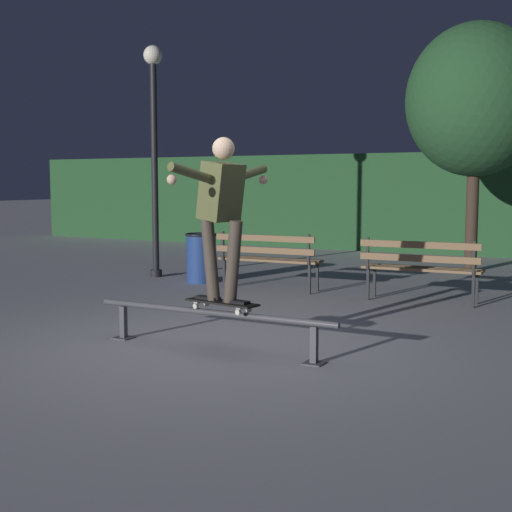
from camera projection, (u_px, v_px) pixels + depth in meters
ground_plane at (220, 347)px, 6.90m from camera, size 90.00×90.00×0.00m
hedge_backdrop at (457, 203)px, 15.95m from camera, size 24.00×1.20×2.30m
grind_rail at (211, 319)px, 6.73m from camera, size 2.64×0.18×0.40m
skateboard at (222, 303)px, 6.66m from camera, size 0.80×0.32×0.09m
skateboarder at (222, 205)px, 6.56m from camera, size 0.63×1.39×1.56m
park_bench_leftmost at (268, 255)px, 10.44m from camera, size 1.62×0.48×0.88m
park_bench_left_center at (421, 264)px, 9.35m from camera, size 1.62×0.48×0.88m
tree_behind_benches at (476, 101)px, 12.43m from camera, size 2.48×2.48×4.45m
lamp_post_left at (154, 131)px, 11.76m from camera, size 0.32×0.32×3.90m
trash_can at (201, 257)px, 11.32m from camera, size 0.52×0.52×0.80m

